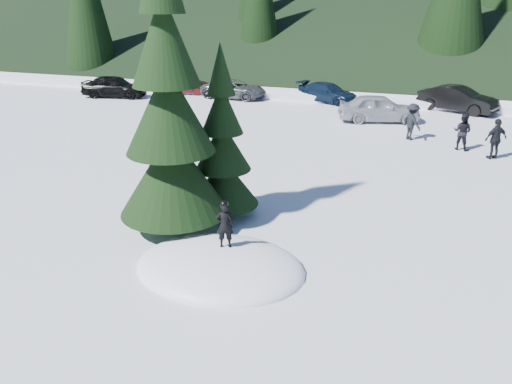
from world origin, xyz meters
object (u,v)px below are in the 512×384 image
(adult_1, at_px, (496,139))
(car_0, at_px, (114,86))
(spruce_tall, at_px, (169,121))
(spruce_short, at_px, (223,152))
(adult_2, at_px, (412,122))
(car_2, at_px, (234,89))
(car_4, at_px, (379,108))
(adult_0, at_px, (462,132))
(car_5, at_px, (458,99))
(car_1, at_px, (184,85))
(car_3, at_px, (328,93))
(child_skier, at_px, (225,225))

(adult_1, relative_size, car_0, 0.40)
(spruce_tall, xyz_separation_m, spruce_short, (1.00, 1.40, -1.22))
(spruce_short, height_order, adult_2, spruce_short)
(adult_2, relative_size, car_2, 0.40)
(spruce_short, bearing_deg, car_4, 77.29)
(spruce_short, distance_m, adult_0, 12.77)
(spruce_short, bearing_deg, adult_1, 46.67)
(spruce_tall, bearing_deg, car_5, 67.17)
(adult_1, bearing_deg, car_1, -59.50)
(car_3, distance_m, car_5, 8.05)
(spruce_tall, bearing_deg, adult_2, 64.01)
(car_2, height_order, car_5, car_5)
(spruce_tall, distance_m, car_2, 20.94)
(car_5, bearing_deg, adult_2, -174.20)
(car_3, bearing_deg, adult_1, -113.99)
(adult_2, height_order, car_2, adult_2)
(spruce_short, relative_size, car_0, 1.21)
(spruce_tall, relative_size, adult_2, 4.84)
(car_3, relative_size, car_5, 0.93)
(adult_1, bearing_deg, spruce_tall, 14.39)
(adult_2, height_order, car_3, adult_2)
(spruce_short, xyz_separation_m, adult_0, (7.46, 10.29, -1.26))
(adult_2, distance_m, car_1, 17.76)
(adult_2, bearing_deg, car_1, 24.65)
(adult_2, bearing_deg, car_0, 36.41)
(child_skier, bearing_deg, spruce_short, -85.76)
(adult_1, relative_size, car_3, 0.41)
(child_skier, relative_size, adult_0, 0.72)
(car_2, bearing_deg, adult_1, -117.66)
(car_3, xyz_separation_m, car_4, (3.81, -4.57, 0.14))
(car_1, relative_size, car_2, 0.84)
(car_3, bearing_deg, car_2, 119.99)
(spruce_tall, xyz_separation_m, car_0, (-13.83, 17.60, -2.57))
(spruce_tall, height_order, car_1, spruce_tall)
(spruce_tall, relative_size, car_0, 1.94)
(car_3, relative_size, car_4, 0.96)
(spruce_short, distance_m, adult_2, 12.55)
(child_skier, relative_size, car_1, 0.32)
(spruce_tall, relative_size, car_5, 1.87)
(spruce_short, bearing_deg, adult_2, 65.32)
(spruce_tall, height_order, car_4, spruce_tall)
(child_skier, xyz_separation_m, car_4, (2.11, 17.58, -0.33))
(spruce_short, relative_size, car_5, 1.16)
(adult_1, bearing_deg, adult_2, -63.55)
(adult_0, xyz_separation_m, car_0, (-22.29, 5.90, -0.09))
(car_0, xyz_separation_m, car_4, (18.15, -1.49, 0.01))
(car_5, bearing_deg, car_4, 157.75)
(adult_0, height_order, car_3, adult_0)
(child_skier, height_order, adult_1, adult_1)
(car_0, bearing_deg, spruce_tall, -152.21)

